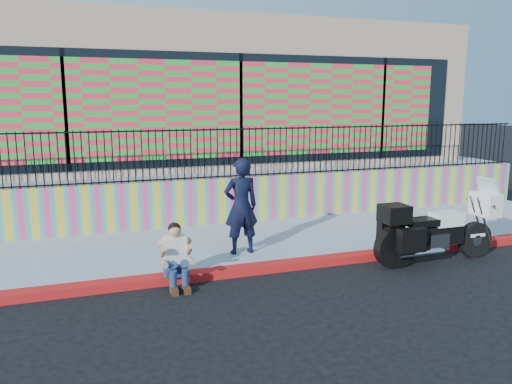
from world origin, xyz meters
name	(u,v)px	position (x,y,z in m)	size (l,w,h in m)	color
ground	(307,267)	(0.00, 0.00, 0.00)	(90.00, 90.00, 0.00)	black
red_curb	(307,263)	(0.00, 0.00, 0.07)	(16.00, 0.30, 0.15)	red
sidewalk	(275,240)	(0.00, 1.65, 0.07)	(16.00, 3.00, 0.15)	#949EB2
mural_wall	(252,198)	(0.00, 3.25, 0.70)	(16.00, 0.20, 1.10)	#F34082
metal_fence	(252,152)	(0.00, 3.25, 1.85)	(15.80, 0.04, 1.20)	black
elevated_platform	(205,173)	(0.00, 8.35, 0.62)	(16.00, 10.00, 1.25)	#949EB2
storefront_building	(205,95)	(0.00, 8.13, 3.25)	(14.00, 8.06, 4.00)	tan
police_motorcycle	(435,229)	(2.43, -0.56, 0.67)	(2.57, 0.85, 1.60)	black
police_officer	(241,206)	(-1.05, 0.78, 1.08)	(0.68, 0.45, 1.87)	black
seated_man	(177,262)	(-2.50, -0.26, 0.45)	(0.54, 0.71, 1.06)	navy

